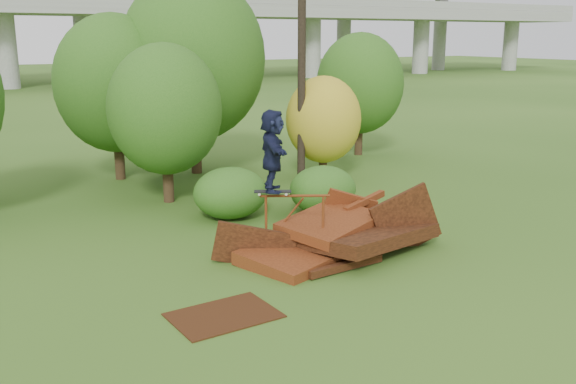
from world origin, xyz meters
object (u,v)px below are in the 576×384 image
skater (273,151)px  flat_plate (224,315)px  scrap_pile (338,237)px  utility_pole (302,51)px

skater → flat_plate: (-2.35, -2.36, -2.61)m
scrap_pile → skater: bearing=166.1°
skater → utility_pole: utility_pole is taller
scrap_pile → utility_pole: 8.67m
skater → utility_pole: (4.67, 6.48, 2.07)m
scrap_pile → flat_plate: scrap_pile is taller
scrap_pile → flat_plate: size_ratio=2.93×
skater → utility_pole: size_ratio=0.21×
scrap_pile → skater: 2.77m
scrap_pile → utility_pole: (3.07, 6.88, 4.29)m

